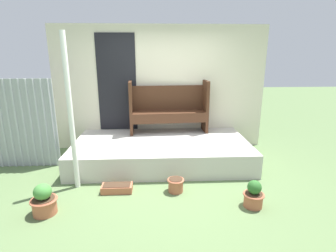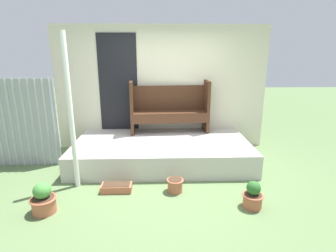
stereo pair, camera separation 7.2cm
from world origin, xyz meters
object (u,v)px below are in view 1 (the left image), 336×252
flower_pot_left (44,201)px  flower_pot_right (254,195)px  planter_box_rect (117,188)px  flower_pot_middle (176,184)px  bench (169,106)px  support_post (71,114)px

flower_pot_left → flower_pot_right: size_ratio=1.09×
flower_pot_right → planter_box_rect: bearing=165.5°
flower_pot_middle → flower_pot_right: 1.13m
flower_pot_middle → bench: bearing=90.6°
flower_pot_left → planter_box_rect: 1.02m
flower_pot_right → flower_pot_middle: bearing=156.2°
flower_pot_right → planter_box_rect: 1.99m
support_post → planter_box_rect: 1.30m
support_post → planter_box_rect: size_ratio=5.06×
bench → flower_pot_middle: bench is taller
planter_box_rect → flower_pot_left: bearing=-148.9°
planter_box_rect → bench: bearing=63.3°
bench → flower_pot_left: 2.96m
support_post → flower_pot_right: size_ratio=6.04×
support_post → flower_pot_middle: bearing=-8.6°
flower_pot_right → support_post: bearing=165.0°
support_post → bench: size_ratio=1.43×
flower_pot_left → bench: bearing=52.4°
flower_pot_right → planter_box_rect: flower_pot_right is taller
support_post → flower_pot_right: (2.56, -0.69, -1.00)m
support_post → flower_pot_left: support_post is taller
support_post → planter_box_rect: (0.64, -0.19, -1.11)m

